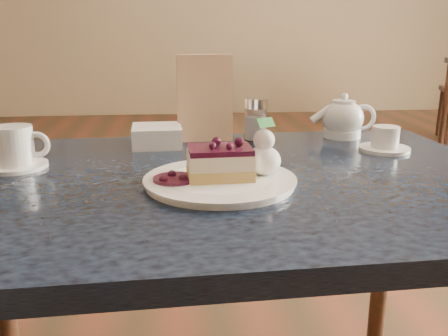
{
  "coord_description": "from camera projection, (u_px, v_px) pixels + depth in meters",
  "views": [
    {
      "loc": [
        0.01,
        -0.66,
        0.96
      ],
      "look_at": [
        0.08,
        0.09,
        0.75
      ],
      "focal_mm": 40.0,
      "sensor_mm": 36.0,
      "label": 1
    }
  ],
  "objects": [
    {
      "name": "berry_sauce",
      "position": [
        175.0,
        179.0,
        0.85
      ],
      "size": [
        0.07,
        0.07,
        0.01
      ],
      "primitive_type": "cylinder",
      "color": "#390825",
      "rests_on": "dessert_plate"
    },
    {
      "name": "main_table",
      "position": [
        217.0,
        214.0,
        0.93
      ],
      "size": [
        1.14,
        0.79,
        0.7
      ],
      "rotation": [
        0.0,
        0.0,
        0.04
      ],
      "color": "#1A283F",
      "rests_on": "ground"
    },
    {
      "name": "sugar_shaker",
      "position": [
        255.0,
        119.0,
        1.2
      ],
      "size": [
        0.06,
        0.06,
        0.1
      ],
      "color": "white",
      "rests_on": "main_table"
    },
    {
      "name": "cheesecake_slice",
      "position": [
        220.0,
        163.0,
        0.86
      ],
      "size": [
        0.11,
        0.08,
        0.06
      ],
      "rotation": [
        0.0,
        0.0,
        0.04
      ],
      "color": "gold",
      "rests_on": "dessert_plate"
    },
    {
      "name": "napkin_stack",
      "position": [
        157.0,
        136.0,
        1.15
      ],
      "size": [
        0.12,
        0.12,
        0.05
      ],
      "primitive_type": "cube",
      "rotation": [
        0.0,
        0.0,
        0.04
      ],
      "color": "white",
      "rests_on": "main_table"
    },
    {
      "name": "tea_set",
      "position": [
        351.0,
        123.0,
        1.2
      ],
      "size": [
        0.2,
        0.25,
        0.1
      ],
      "color": "white",
      "rests_on": "main_table"
    },
    {
      "name": "dessert_plate",
      "position": [
        220.0,
        181.0,
        0.87
      ],
      "size": [
        0.26,
        0.26,
        0.01
      ],
      "primitive_type": "cylinder",
      "color": "white",
      "rests_on": "main_table"
    },
    {
      "name": "coffee_set",
      "position": [
        15.0,
        149.0,
        0.96
      ],
      "size": [
        0.13,
        0.12,
        0.08
      ],
      "color": "white",
      "rests_on": "main_table"
    },
    {
      "name": "menu_card",
      "position": [
        205.0,
        98.0,
        1.18
      ],
      "size": [
        0.13,
        0.03,
        0.2
      ],
      "primitive_type": "cube",
      "rotation": [
        0.0,
        0.0,
        0.04
      ],
      "color": "#F6E7CD",
      "rests_on": "main_table"
    },
    {
      "name": "whipped_cream",
      "position": [
        264.0,
        160.0,
        0.88
      ],
      "size": [
        0.06,
        0.06,
        0.05
      ],
      "color": "white",
      "rests_on": "dessert_plate"
    }
  ]
}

